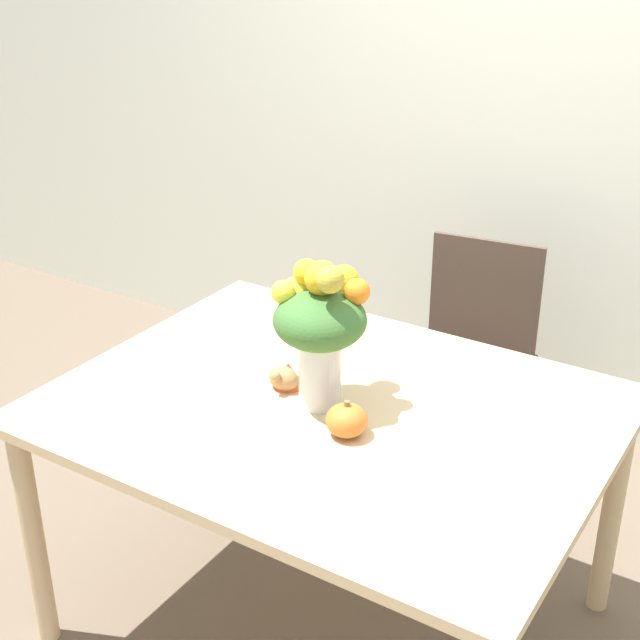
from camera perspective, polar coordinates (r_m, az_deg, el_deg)
ground_plane at (r=2.82m, az=0.58°, el=-18.64°), size 12.00×12.00×0.00m
wall_back at (r=3.46m, az=14.34°, el=14.40°), size 8.00×0.06×2.70m
dining_table at (r=2.41m, az=0.65°, el=-7.08°), size 1.44×1.11×0.75m
flower_vase at (r=2.26m, az=0.00°, el=-0.17°), size 0.25×0.28×0.41m
pumpkin at (r=2.21m, az=1.72°, el=-6.43°), size 0.11×0.11×0.10m
turkey_figurine at (r=2.42m, az=-2.19°, el=-3.60°), size 0.09×0.12×0.07m
dining_chair_near_window at (r=3.21m, az=9.58°, el=-2.59°), size 0.47×0.47×0.89m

